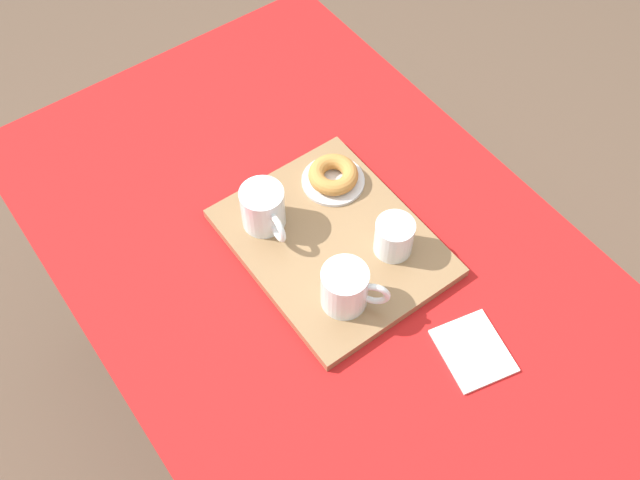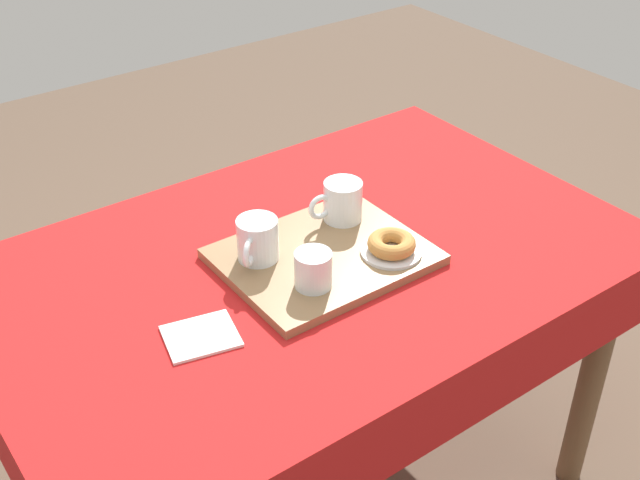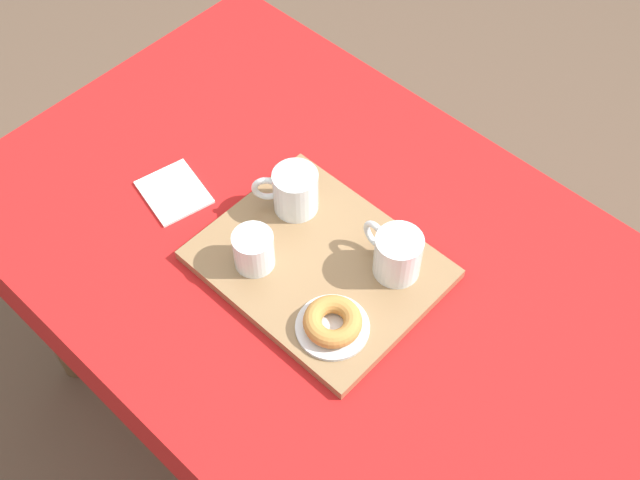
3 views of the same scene
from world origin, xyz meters
TOP-DOWN VIEW (x-y plane):
  - ground_plane at (0.00, 0.00)m, footprint 6.00×6.00m
  - dining_table at (0.00, 0.00)m, footprint 1.39×0.89m
  - serving_tray at (-0.01, 0.03)m, footprint 0.41×0.33m
  - tea_mug_left at (0.11, -0.03)m, footprint 0.11×0.11m
  - tea_mug_right at (-0.12, -0.05)m, footprint 0.13×0.09m
  - water_glass_near at (0.07, 0.11)m, footprint 0.07×0.07m
  - donut_plate_left at (-0.13, 0.12)m, footprint 0.13×0.13m
  - sugar_donut_left at (-0.13, 0.12)m, footprint 0.10×0.10m
  - paper_napkin at (0.32, 0.10)m, footprint 0.15×0.14m

SIDE VIEW (x-z plane):
  - ground_plane at x=0.00m, z-range 0.00..0.00m
  - dining_table at x=0.00m, z-range 0.27..1.04m
  - paper_napkin at x=0.32m, z-range 0.77..0.77m
  - serving_tray at x=-0.01m, z-range 0.77..0.79m
  - donut_plate_left at x=-0.13m, z-range 0.79..0.79m
  - sugar_donut_left at x=-0.13m, z-range 0.79..0.83m
  - water_glass_near at x=0.07m, z-range 0.78..0.86m
  - tea_mug_left at x=0.11m, z-range 0.78..0.87m
  - tea_mug_right at x=-0.12m, z-range 0.78..0.87m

